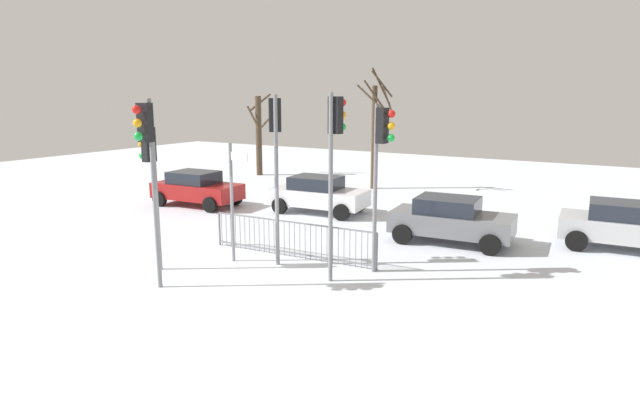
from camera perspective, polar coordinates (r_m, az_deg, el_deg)
ground_plane at (r=13.80m, az=-9.01°, el=-8.77°), size 60.00×60.00×0.00m
traffic_light_rear_right at (r=13.09m, az=-17.99°, el=4.92°), size 0.34×0.57×4.61m
traffic_light_foreground_right at (r=13.12m, az=1.58°, el=5.92°), size 0.36×0.56×4.75m
traffic_light_mid_right at (r=13.76m, az=6.56°, el=5.26°), size 0.57×0.33×4.47m
traffic_light_foreground_left at (r=14.53m, az=-4.81°, el=6.27°), size 0.46×0.48×4.70m
traffic_light_mid_left at (r=14.76m, az=-17.76°, el=3.73°), size 0.57×0.32×3.95m
direction_sign_post at (r=15.03m, az=-9.32°, el=0.35°), size 0.77×0.23×3.39m
pedestrian_guard_railing at (r=15.59m, az=-3.03°, el=-4.16°), size 5.37×0.35×1.07m
car_grey_far at (r=17.52m, az=13.83°, el=-2.02°), size 3.92×2.17×1.47m
car_white_mid at (r=21.31m, az=-0.16°, el=0.66°), size 3.93×2.20×1.47m
car_red_near at (r=23.29m, az=-13.11°, el=1.28°), size 3.91×2.15×1.47m
car_silver_trailing at (r=18.75m, az=30.02°, el=-2.36°), size 3.90×2.13×1.47m
bare_tree_left at (r=31.43m, az=-6.56°, el=7.11°), size 1.84×1.55×4.75m
bare_tree_centre at (r=26.65m, az=5.91°, el=7.48°), size 1.45×1.59×5.93m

